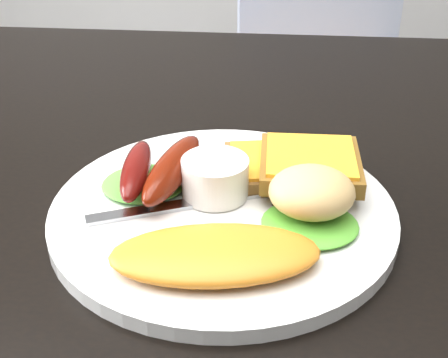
{
  "coord_description": "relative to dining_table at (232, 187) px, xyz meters",
  "views": [
    {
      "loc": [
        0.04,
        -0.5,
        1.04
      ],
      "look_at": [
        -0.0,
        -0.07,
        0.78
      ],
      "focal_mm": 50.0,
      "sensor_mm": 36.0,
      "label": 1
    }
  ],
  "objects": [
    {
      "name": "dining_chair",
      "position": [
        0.15,
        0.98,
        -0.28
      ],
      "size": [
        0.52,
        0.52,
        0.05
      ],
      "primitive_type": "cube",
      "rotation": [
        0.0,
        0.0,
        0.21
      ],
      "color": "tan",
      "rests_on": "ground"
    },
    {
      "name": "potato_salad",
      "position": [
        0.07,
        -0.09,
        0.06
      ],
      "size": [
        0.07,
        0.07,
        0.04
      ],
      "primitive_type": "ellipsoid",
      "rotation": [
        0.0,
        0.0,
        0.11
      ],
      "color": "#EBEBA5",
      "rests_on": "lettuce_right"
    },
    {
      "name": "sausage_b",
      "position": [
        -0.04,
        -0.06,
        0.05
      ],
      "size": [
        0.05,
        0.12,
        0.03
      ],
      "primitive_type": "ellipsoid",
      "rotation": [
        0.0,
        0.0,
        -0.21
      ],
      "color": "#6D1B02",
      "rests_on": "lettuce_left"
    },
    {
      "name": "sausage_a",
      "position": [
        -0.07,
        -0.07,
        0.05
      ],
      "size": [
        0.03,
        0.09,
        0.02
      ],
      "primitive_type": "ellipsoid",
      "rotation": [
        0.0,
        0.0,
        0.06
      ],
      "color": "#5A130E",
      "rests_on": "lettuce_left"
    },
    {
      "name": "lettuce_right",
      "position": [
        0.07,
        -0.11,
        0.04
      ],
      "size": [
        0.08,
        0.07,
        0.01
      ],
      "primitive_type": "ellipsoid",
      "rotation": [
        0.0,
        0.0,
        -0.08
      ],
      "color": "green",
      "rests_on": "plate"
    },
    {
      "name": "ramekin",
      "position": [
        -0.01,
        -0.07,
        0.05
      ],
      "size": [
        0.06,
        0.06,
        0.03
      ],
      "primitive_type": "cylinder",
      "rotation": [
        0.0,
        0.0,
        0.15
      ],
      "color": "white",
      "rests_on": "plate"
    },
    {
      "name": "dining_table",
      "position": [
        0.0,
        0.0,
        0.0
      ],
      "size": [
        1.2,
        0.8,
        0.04
      ],
      "primitive_type": "cube",
      "color": "black",
      "rests_on": "ground"
    },
    {
      "name": "toast_b",
      "position": [
        0.07,
        -0.04,
        0.05
      ],
      "size": [
        0.08,
        0.08,
        0.01
      ],
      "primitive_type": "cube",
      "rotation": [
        0.0,
        0.0,
        0.01
      ],
      "color": "brown",
      "rests_on": "toast_a"
    },
    {
      "name": "plate",
      "position": [
        -0.0,
        -0.08,
        0.03
      ],
      "size": [
        0.28,
        0.28,
        0.01
      ],
      "primitive_type": "cylinder",
      "color": "white",
      "rests_on": "dining_table"
    },
    {
      "name": "lettuce_left",
      "position": [
        -0.07,
        -0.06,
        0.04
      ],
      "size": [
        0.08,
        0.08,
        0.01
      ],
      "primitive_type": "ellipsoid",
      "rotation": [
        0.0,
        0.0,
        0.23
      ],
      "color": "green",
      "rests_on": "plate"
    },
    {
      "name": "toast_a",
      "position": [
        0.04,
        -0.03,
        0.04
      ],
      "size": [
        0.09,
        0.09,
        0.01
      ],
      "primitive_type": "cube",
      "rotation": [
        0.0,
        0.0,
        0.16
      ],
      "color": "brown",
      "rests_on": "plate"
    },
    {
      "name": "fork",
      "position": [
        -0.03,
        -0.09,
        0.03
      ],
      "size": [
        0.14,
        0.07,
        0.0
      ],
      "primitive_type": "cube",
      "rotation": [
        0.0,
        0.0,
        0.39
      ],
      "color": "#ADAFB7",
      "rests_on": "plate"
    },
    {
      "name": "omelette",
      "position": [
        0.0,
        -0.16,
        0.04
      ],
      "size": [
        0.16,
        0.09,
        0.02
      ],
      "primitive_type": "ellipsoid",
      "rotation": [
        0.0,
        0.0,
        0.14
      ],
      "color": "orange",
      "rests_on": "plate"
    }
  ]
}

